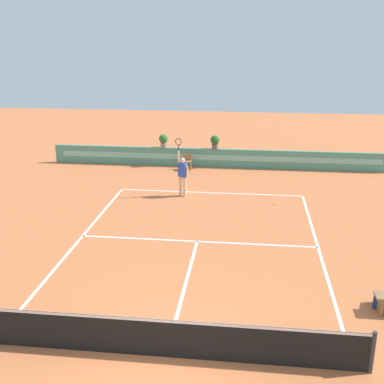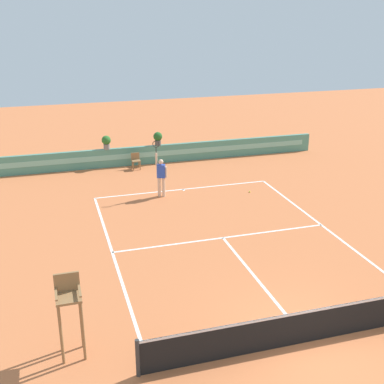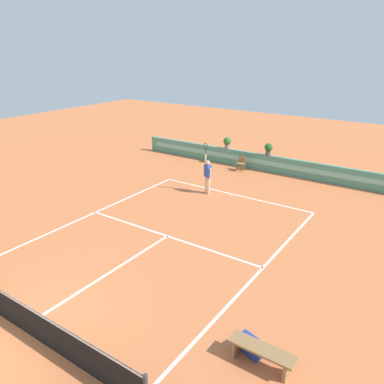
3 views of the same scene
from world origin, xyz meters
The scene contains 10 objects.
ground_plane centered at (0.00, 6.00, 0.00)m, with size 60.00×60.00×0.00m, color #C66B3D.
court_lines centered at (0.00, 6.72, 0.00)m, with size 8.32×11.94×0.01m.
net centered at (0.00, 0.00, 0.51)m, with size 8.92×0.10×1.00m.
back_wall_barrier centered at (0.00, 16.39, 0.50)m, with size 18.00×0.21×1.00m.
umpire_chair centered at (-5.79, 1.26, 1.34)m, with size 0.60×0.60×2.14m.
ball_kid_chair centered at (-1.53, 15.66, 0.48)m, with size 0.44×0.44×0.85m.
tennis_player centered at (-1.18, 11.29, 1.05)m, with size 0.59×0.34×2.58m.
tennis_ball_near_baseline centered at (2.84, 10.61, 0.03)m, with size 0.07×0.07×0.07m, color #CCE033.
potted_plant_centre centered at (-0.15, 16.39, 1.41)m, with size 0.48×0.48×0.72m.
potted_plant_left centered at (-2.92, 16.39, 1.41)m, with size 0.48×0.48×0.72m.
Camera 2 is at (-5.91, -9.36, 8.05)m, focal length 46.77 mm.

